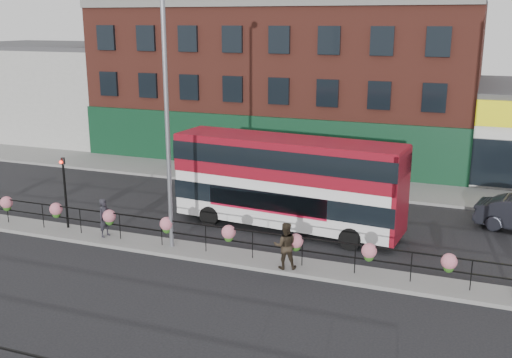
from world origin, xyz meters
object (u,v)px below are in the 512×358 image
(pedestrian_b, at_px, (285,246))
(double_decker_bus, at_px, (288,174))
(lamp_column_west, at_px, (169,84))
(pedestrian_a, at_px, (105,218))

(pedestrian_b, bearing_deg, double_decker_bus, -93.51)
(lamp_column_west, bearing_deg, double_decker_bus, 45.88)
(pedestrian_b, height_order, lamp_column_west, lamp_column_west)
(double_decker_bus, distance_m, pedestrian_a, 8.12)
(pedestrian_a, bearing_deg, double_decker_bus, -50.15)
(double_decker_bus, distance_m, lamp_column_west, 6.71)
(lamp_column_west, bearing_deg, pedestrian_b, -8.53)
(pedestrian_a, xyz_separation_m, pedestrian_b, (8.25, -0.51, 0.07))
(double_decker_bus, relative_size, pedestrian_a, 6.33)
(pedestrian_a, height_order, lamp_column_west, lamp_column_west)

